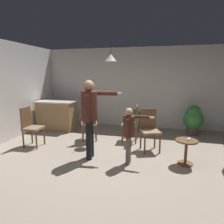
% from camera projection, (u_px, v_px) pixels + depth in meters
% --- Properties ---
extents(ground, '(7.68, 7.68, 0.00)m').
position_uv_depth(ground, '(113.00, 164.00, 4.11)').
color(ground, gray).
extents(wall_back, '(6.40, 0.10, 2.70)m').
position_uv_depth(wall_back, '(135.00, 88.00, 6.91)').
color(wall_back, silver).
rests_on(wall_back, ground).
extents(kitchen_counter, '(1.26, 0.66, 0.95)m').
position_uv_depth(kitchen_counter, '(57.00, 115.00, 6.64)').
color(kitchen_counter, '#99754C').
rests_on(kitchen_counter, ground).
extents(side_table_by_couch, '(0.44, 0.44, 0.52)m').
position_uv_depth(side_table_by_couch, '(186.00, 149.00, 4.05)').
color(side_table_by_couch, brown).
rests_on(side_table_by_couch, ground).
extents(person_adult, '(0.82, 0.54, 1.69)m').
position_uv_depth(person_adult, '(90.00, 111.00, 4.23)').
color(person_adult, black).
rests_on(person_adult, ground).
extents(person_child, '(0.61, 0.34, 1.16)m').
position_uv_depth(person_child, '(129.00, 130.00, 4.01)').
color(person_child, '#60564C').
rests_on(person_child, ground).
extents(dining_chair_by_counter, '(0.43, 0.43, 1.00)m').
position_uv_depth(dining_chair_by_counter, '(30.00, 125.00, 5.06)').
color(dining_chair_by_counter, brown).
rests_on(dining_chair_by_counter, ground).
extents(dining_chair_near_wall, '(0.54, 0.54, 1.00)m').
position_uv_depth(dining_chair_near_wall, '(89.00, 121.00, 5.48)').
color(dining_chair_near_wall, brown).
rests_on(dining_chair_near_wall, ground).
extents(dining_chair_centre_back, '(0.44, 0.44, 1.00)m').
position_uv_depth(dining_chair_centre_back, '(133.00, 122.00, 5.41)').
color(dining_chair_centre_back, brown).
rests_on(dining_chair_centre_back, ground).
extents(dining_chair_spare, '(0.54, 0.54, 1.00)m').
position_uv_depth(dining_chair_spare, '(150.00, 128.00, 4.80)').
color(dining_chair_spare, brown).
rests_on(dining_chair_spare, ground).
extents(potted_plant_corner, '(0.47, 0.47, 0.72)m').
position_uv_depth(potted_plant_corner, '(135.00, 119.00, 6.40)').
color(potted_plant_corner, '#4C4742').
rests_on(potted_plant_corner, ground).
extents(potted_plant_by_wall, '(0.59, 0.59, 0.90)m').
position_uv_depth(potted_plant_by_wall, '(193.00, 119.00, 6.06)').
color(potted_plant_by_wall, '#4C4742').
rests_on(potted_plant_by_wall, ground).
extents(spare_remote_on_table, '(0.09, 0.13, 0.04)m').
position_uv_depth(spare_remote_on_table, '(189.00, 139.00, 3.99)').
color(spare_remote_on_table, white).
rests_on(spare_remote_on_table, side_table_by_couch).
extents(ceiling_light_pendant, '(0.32, 0.32, 0.55)m').
position_uv_depth(ceiling_light_pendant, '(111.00, 58.00, 5.35)').
color(ceiling_light_pendant, silver).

